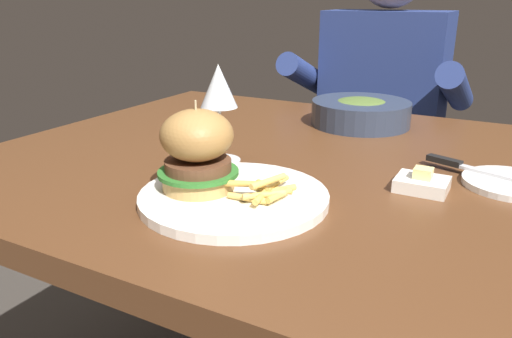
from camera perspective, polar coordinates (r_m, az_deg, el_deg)
dining_table at (r=0.93m, az=7.18°, el=-4.28°), size 1.23×0.93×0.74m
main_plate at (r=0.72m, az=-2.54°, el=-3.22°), size 0.27×0.27×0.01m
burger_sandwich at (r=0.72m, az=-6.72°, el=2.18°), size 0.12×0.12×0.13m
fries_pile at (r=0.70m, az=1.16°, el=-2.39°), size 0.08×0.11×0.03m
wine_glass at (r=0.87m, az=-4.28°, el=8.84°), size 0.07×0.07×0.17m
bread_plate at (r=0.87m, az=27.16°, el=-1.47°), size 0.15×0.15×0.01m
table_knife at (r=0.89m, az=24.21°, el=-0.12°), size 0.22×0.09×0.01m
butter_dish at (r=0.80m, az=18.44°, el=-1.55°), size 0.08×0.06×0.04m
soup_bowl at (r=1.17m, az=11.87°, el=6.40°), size 0.22×0.22×0.06m
diner_person at (r=1.66m, az=13.79°, el=2.58°), size 0.51×0.36×1.18m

